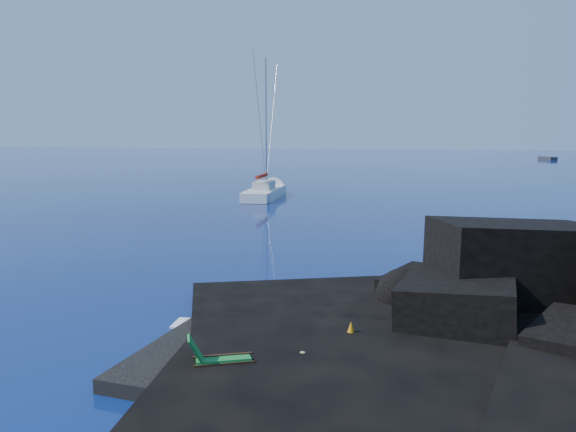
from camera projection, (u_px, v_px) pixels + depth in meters
name	position (u px, v px, depth m)	size (l,w,h in m)	color
ground	(139.00, 359.00, 14.41)	(400.00, 400.00, 0.00)	#030B34
beach	(315.00, 367.00, 13.88)	(8.50, 6.00, 0.70)	black
surf_foam	(356.00, 313.00, 18.10)	(10.00, 8.00, 0.06)	white
sailboat	(265.00, 198.00, 50.64)	(2.49, 11.88, 12.45)	silver
deck_chair	(223.00, 352.00, 12.71)	(1.41, 0.62, 0.97)	#1A752F
towel	(282.00, 362.00, 13.28)	(2.08, 0.98, 0.05)	silver
sunbather	(282.00, 356.00, 13.26)	(1.92, 0.47, 0.26)	tan
marker_cone	(351.00, 332.00, 14.57)	(0.37, 0.37, 0.56)	orange
distant_boat_a	(547.00, 160.00, 124.03)	(1.59, 5.13, 0.68)	#29292E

